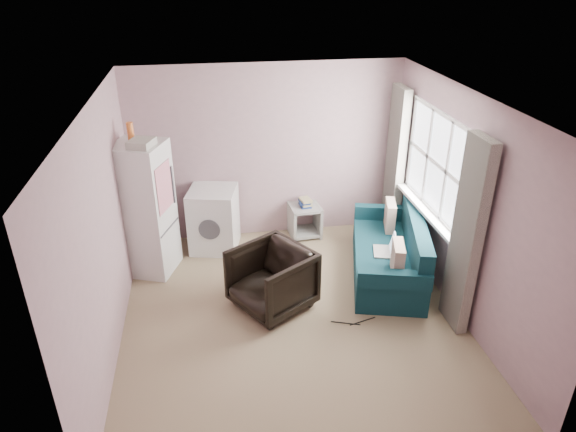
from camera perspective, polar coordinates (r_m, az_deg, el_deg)
name	(u,v)px	position (r m, az deg, el deg)	size (l,w,h in m)	color
room	(294,220)	(5.36, 0.71, -0.42)	(3.84, 4.24, 2.54)	#8F7C5E
armchair	(272,277)	(5.96, -1.83, -6.74)	(0.80, 0.75, 0.83)	black
fridge	(145,209)	(6.70, -15.56, 0.80)	(0.77, 0.77, 1.98)	silver
washing_machine	(214,218)	(7.22, -8.25, -0.21)	(0.75, 0.75, 0.89)	silver
side_table	(305,218)	(7.55, 1.87, -0.24)	(0.47, 0.47, 0.59)	gray
sofa	(392,255)	(6.72, 11.50, -4.28)	(1.28, 1.99, 0.82)	#0D333D
window_dressing	(426,194)	(6.53, 15.08, 2.34)	(0.17, 2.62, 2.18)	white
floor_cables	(354,322)	(5.99, 7.36, -11.62)	(0.52, 0.12, 0.01)	black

